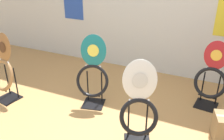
% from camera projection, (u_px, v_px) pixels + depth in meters
% --- Properties ---
extents(toilet_seat_display_teal_sax, '(0.46, 0.34, 0.95)m').
position_uv_depth(toilet_seat_display_teal_sax, '(93.00, 74.00, 3.21)').
color(toilet_seat_display_teal_sax, black).
rests_on(toilet_seat_display_teal_sax, ground_plane).
extents(toilet_seat_display_crimson_swirl, '(0.43, 0.31, 0.89)m').
position_uv_depth(toilet_seat_display_crimson_swirl, '(211.00, 79.00, 3.19)').
color(toilet_seat_display_crimson_swirl, black).
rests_on(toilet_seat_display_crimson_swirl, ground_plane).
extents(toilet_seat_display_white_plain, '(0.44, 0.37, 0.94)m').
position_uv_depth(toilet_seat_display_white_plain, '(139.00, 107.00, 2.53)').
color(toilet_seat_display_white_plain, black).
rests_on(toilet_seat_display_white_plain, ground_plane).
extents(toilet_seat_display_woodgrain, '(0.46, 0.33, 0.94)m').
position_uv_depth(toilet_seat_display_woodgrain, '(3.00, 70.00, 3.33)').
color(toilet_seat_display_woodgrain, black).
rests_on(toilet_seat_display_woodgrain, ground_plane).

